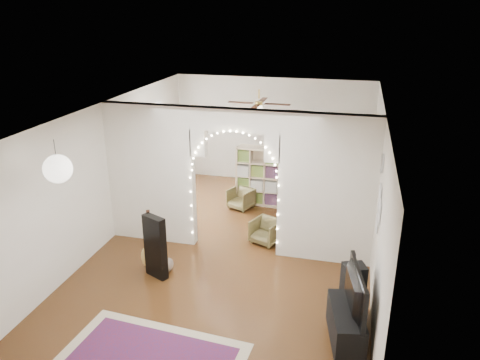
% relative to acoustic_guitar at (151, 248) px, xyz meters
% --- Properties ---
extents(floor, '(7.50, 7.50, 0.00)m').
position_rel_acoustic_guitar_xyz_m(floor, '(1.22, 1.14, -0.42)').
color(floor, black).
rests_on(floor, ground).
extents(ceiling, '(5.00, 7.50, 0.02)m').
position_rel_acoustic_guitar_xyz_m(ceiling, '(1.22, 1.14, 2.28)').
color(ceiling, white).
rests_on(ceiling, wall_back).
extents(wall_back, '(5.00, 0.02, 2.70)m').
position_rel_acoustic_guitar_xyz_m(wall_back, '(1.22, 4.89, 0.93)').
color(wall_back, silver).
rests_on(wall_back, floor).
extents(wall_front, '(5.00, 0.02, 2.70)m').
position_rel_acoustic_guitar_xyz_m(wall_front, '(1.22, -2.61, 0.93)').
color(wall_front, silver).
rests_on(wall_front, floor).
extents(wall_left, '(0.02, 7.50, 2.70)m').
position_rel_acoustic_guitar_xyz_m(wall_left, '(-1.28, 1.14, 0.93)').
color(wall_left, silver).
rests_on(wall_left, floor).
extents(wall_right, '(0.02, 7.50, 2.70)m').
position_rel_acoustic_guitar_xyz_m(wall_right, '(3.72, 1.14, 0.93)').
color(wall_right, silver).
rests_on(wall_right, floor).
extents(divider_wall, '(5.00, 0.20, 2.70)m').
position_rel_acoustic_guitar_xyz_m(divider_wall, '(1.22, 1.14, 1.00)').
color(divider_wall, silver).
rests_on(divider_wall, floor).
extents(fairy_lights, '(1.64, 0.04, 1.60)m').
position_rel_acoustic_guitar_xyz_m(fairy_lights, '(1.22, 1.01, 1.13)').
color(fairy_lights, '#FFEABF').
rests_on(fairy_lights, divider_wall).
extents(window, '(0.04, 1.20, 1.40)m').
position_rel_acoustic_guitar_xyz_m(window, '(-1.25, 2.94, 1.08)').
color(window, white).
rests_on(window, wall_left).
extents(wall_clock, '(0.03, 0.31, 0.31)m').
position_rel_acoustic_guitar_xyz_m(wall_clock, '(3.70, 0.54, 1.68)').
color(wall_clock, white).
rests_on(wall_clock, wall_right).
extents(picture_frames, '(0.02, 0.50, 0.70)m').
position_rel_acoustic_guitar_xyz_m(picture_frames, '(3.70, 0.14, 1.08)').
color(picture_frames, white).
rests_on(picture_frames, wall_right).
extents(paper_lantern, '(0.40, 0.40, 0.40)m').
position_rel_acoustic_guitar_xyz_m(paper_lantern, '(-0.68, -1.26, 1.83)').
color(paper_lantern, white).
rests_on(paper_lantern, ceiling).
extents(ceiling_fan, '(1.10, 1.10, 0.30)m').
position_rel_acoustic_guitar_xyz_m(ceiling_fan, '(1.22, 3.14, 1.98)').
color(ceiling_fan, gold).
rests_on(ceiling_fan, ceiling).
extents(guitar_case, '(0.45, 0.31, 1.12)m').
position_rel_acoustic_guitar_xyz_m(guitar_case, '(0.17, -0.16, 0.14)').
color(guitar_case, black).
rests_on(guitar_case, floor).
extents(acoustic_guitar, '(0.41, 0.26, 0.97)m').
position_rel_acoustic_guitar_xyz_m(acoustic_guitar, '(0.00, 0.00, 0.00)').
color(acoustic_guitar, tan).
rests_on(acoustic_guitar, floor).
extents(tabby_cat, '(0.24, 0.51, 0.34)m').
position_rel_acoustic_guitar_xyz_m(tabby_cat, '(0.28, -0.01, -0.29)').
color(tabby_cat, brown).
rests_on(tabby_cat, floor).
extents(floor_speaker, '(0.40, 0.37, 0.82)m').
position_rel_acoustic_guitar_xyz_m(floor_speaker, '(3.42, -0.40, -0.02)').
color(floor_speaker, black).
rests_on(floor_speaker, floor).
extents(media_console, '(0.58, 1.06, 0.50)m').
position_rel_acoustic_guitar_xyz_m(media_console, '(3.36, -1.06, -0.17)').
color(media_console, black).
rests_on(media_console, floor).
extents(tv, '(0.34, 1.08, 0.62)m').
position_rel_acoustic_guitar_xyz_m(tv, '(3.36, -1.06, 0.38)').
color(tv, black).
rests_on(tv, media_console).
extents(bookcase, '(1.35, 0.47, 1.36)m').
position_rel_acoustic_guitar_xyz_m(bookcase, '(1.35, 3.32, 0.26)').
color(bookcase, beige).
rests_on(bookcase, floor).
extents(dining_table, '(1.21, 0.82, 0.76)m').
position_rel_acoustic_guitar_xyz_m(dining_table, '(1.90, 4.45, 0.26)').
color(dining_table, brown).
rests_on(dining_table, floor).
extents(flower_vase, '(0.19, 0.19, 0.19)m').
position_rel_acoustic_guitar_xyz_m(flower_vase, '(1.90, 4.45, 0.43)').
color(flower_vase, white).
rests_on(flower_vase, dining_table).
extents(dining_chair_left, '(0.67, 0.67, 0.47)m').
position_rel_acoustic_guitar_xyz_m(dining_chair_left, '(1.74, 1.49, -0.19)').
color(dining_chair_left, brown).
rests_on(dining_chair_left, floor).
extents(dining_chair_right, '(0.65, 0.66, 0.46)m').
position_rel_acoustic_guitar_xyz_m(dining_chair_right, '(0.87, 2.97, -0.19)').
color(dining_chair_right, brown).
rests_on(dining_chair_right, floor).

